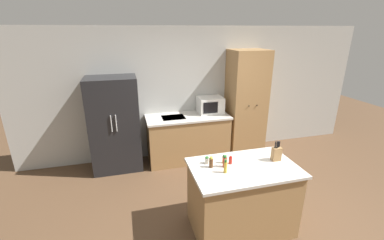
% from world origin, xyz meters
% --- Properties ---
extents(ground_plane, '(14.00, 14.00, 0.00)m').
position_xyz_m(ground_plane, '(0.00, 0.00, 0.00)').
color(ground_plane, brown).
extents(wall_back, '(7.20, 0.06, 2.60)m').
position_xyz_m(wall_back, '(0.00, 2.33, 1.30)').
color(wall_back, '#B2B2AD').
rests_on(wall_back, ground_plane).
extents(refrigerator, '(0.88, 0.65, 1.76)m').
position_xyz_m(refrigerator, '(-1.70, 1.99, 0.88)').
color(refrigerator, black).
rests_on(refrigerator, ground_plane).
extents(back_counter, '(1.63, 0.70, 0.93)m').
position_xyz_m(back_counter, '(-0.33, 1.97, 0.47)').
color(back_counter, '#9E7547').
rests_on(back_counter, ground_plane).
extents(pantry_cabinet, '(0.73, 0.62, 2.16)m').
position_xyz_m(pantry_cabinet, '(0.92, 2.00, 1.08)').
color(pantry_cabinet, '#9E7547').
rests_on(pantry_cabinet, ground_plane).
extents(kitchen_island, '(1.33, 0.84, 0.92)m').
position_xyz_m(kitchen_island, '(-0.12, -0.09, 0.46)').
color(kitchen_island, '#9E7547').
rests_on(kitchen_island, ground_plane).
extents(microwave, '(0.49, 0.40, 0.32)m').
position_xyz_m(microwave, '(0.17, 2.08, 1.09)').
color(microwave, white).
rests_on(microwave, back_counter).
extents(knife_block, '(0.12, 0.07, 0.27)m').
position_xyz_m(knife_block, '(0.35, -0.05, 1.02)').
color(knife_block, '#9E7547').
rests_on(knife_block, kitchen_island).
extents(spice_bottle_tall_dark, '(0.06, 0.06, 0.09)m').
position_xyz_m(spice_bottle_tall_dark, '(-0.54, 0.10, 0.97)').
color(spice_bottle_tall_dark, beige).
rests_on(spice_bottle_tall_dark, kitchen_island).
extents(spice_bottle_short_red, '(0.04, 0.04, 0.17)m').
position_xyz_m(spice_bottle_short_red, '(-0.40, -0.16, 1.00)').
color(spice_bottle_short_red, gold).
rests_on(spice_bottle_short_red, kitchen_island).
extents(spice_bottle_amber_oil, '(0.05, 0.05, 0.15)m').
position_xyz_m(spice_bottle_amber_oil, '(-0.35, -0.03, 1.00)').
color(spice_bottle_amber_oil, '#B2281E').
rests_on(spice_bottle_amber_oil, kitchen_island).
extents(spice_bottle_green_herb, '(0.04, 0.04, 0.10)m').
position_xyz_m(spice_bottle_green_herb, '(-0.25, 0.02, 0.97)').
color(spice_bottle_green_herb, '#B2281E').
rests_on(spice_bottle_green_herb, kitchen_island).
extents(spice_bottle_pale_salt, '(0.04, 0.04, 0.11)m').
position_xyz_m(spice_bottle_pale_salt, '(-0.33, 0.06, 0.97)').
color(spice_bottle_pale_salt, gold).
rests_on(spice_bottle_pale_salt, kitchen_island).
extents(spice_bottle_orange_cap, '(0.05, 0.05, 0.15)m').
position_xyz_m(spice_bottle_orange_cap, '(-0.52, -0.00, 0.99)').
color(spice_bottle_orange_cap, '#563319').
rests_on(spice_bottle_orange_cap, kitchen_island).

